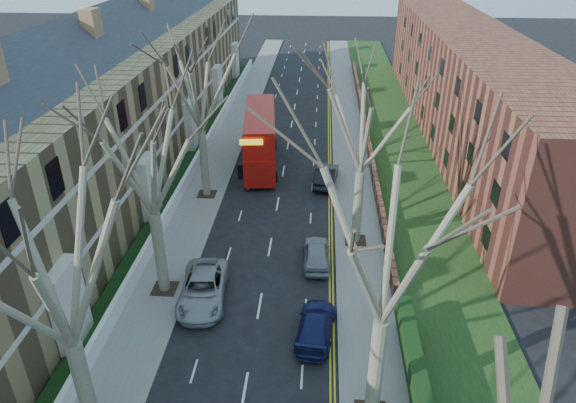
# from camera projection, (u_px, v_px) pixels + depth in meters

# --- Properties ---
(pavement_left) EXTENTS (3.00, 102.00, 0.12)m
(pavement_left) POSITION_uv_depth(u_px,v_px,m) (227.00, 143.00, 50.28)
(pavement_left) COLOR slate
(pavement_left) RESTS_ON ground
(pavement_right) EXTENTS (3.00, 102.00, 0.12)m
(pavement_right) POSITION_uv_depth(u_px,v_px,m) (350.00, 146.00, 49.58)
(pavement_right) COLOR slate
(pavement_right) RESTS_ON ground
(terrace_left) EXTENTS (9.70, 78.00, 13.60)m
(terrace_left) POSITION_uv_depth(u_px,v_px,m) (112.00, 114.00, 41.11)
(terrace_left) COLOR olive
(terrace_left) RESTS_ON ground
(flats_right) EXTENTS (13.97, 54.00, 10.00)m
(flats_right) POSITION_uv_depth(u_px,v_px,m) (469.00, 87.00, 50.08)
(flats_right) COLOR brown
(flats_right) RESTS_ON ground
(front_wall_left) EXTENTS (0.30, 78.00, 1.00)m
(front_wall_left) POSITION_uv_depth(u_px,v_px,m) (191.00, 172.00, 43.09)
(front_wall_left) COLOR white
(front_wall_left) RESTS_ON ground
(grass_verge_right) EXTENTS (6.00, 102.00, 0.06)m
(grass_verge_right) POSITION_uv_depth(u_px,v_px,m) (397.00, 146.00, 49.27)
(grass_verge_right) COLOR #1C3412
(grass_verge_right) RESTS_ON ground
(tree_left_mid) EXTENTS (10.50, 10.50, 14.71)m
(tree_left_mid) POSITION_uv_depth(u_px,v_px,m) (47.00, 249.00, 16.78)
(tree_left_mid) COLOR #6E674F
(tree_left_mid) RESTS_ON ground
(tree_left_far) EXTENTS (10.15, 10.15, 14.22)m
(tree_left_far) POSITION_uv_depth(u_px,v_px,m) (144.00, 144.00, 25.71)
(tree_left_far) COLOR #6E674F
(tree_left_far) RESTS_ON ground
(tree_left_dist) EXTENTS (10.50, 10.50, 14.71)m
(tree_left_dist) POSITION_uv_depth(u_px,v_px,m) (197.00, 76.00, 36.09)
(tree_left_dist) COLOR #6E674F
(tree_left_dist) RESTS_ON ground
(tree_right_mid) EXTENTS (10.50, 10.50, 14.71)m
(tree_right_mid) POSITION_uv_depth(u_px,v_px,m) (392.00, 229.00, 17.87)
(tree_right_mid) COLOR #6E674F
(tree_right_mid) RESTS_ON ground
(tree_right_far) EXTENTS (10.15, 10.15, 14.22)m
(tree_right_far) POSITION_uv_depth(u_px,v_px,m) (365.00, 110.00, 30.31)
(tree_right_far) COLOR #6E674F
(tree_right_far) RESTS_ON ground
(double_decker_bus) EXTENTS (3.68, 11.49, 4.71)m
(double_decker_bus) POSITION_uv_depth(u_px,v_px,m) (260.00, 139.00, 44.99)
(double_decker_bus) COLOR #AB110C
(double_decker_bus) RESTS_ON ground
(car_left_far) EXTENTS (2.95, 5.66, 1.52)m
(car_left_far) POSITION_uv_depth(u_px,v_px,m) (203.00, 289.00, 29.02)
(car_left_far) COLOR #97979C
(car_left_far) RESTS_ON ground
(car_right_near) EXTENTS (2.28, 4.64, 1.30)m
(car_right_near) POSITION_uv_depth(u_px,v_px,m) (316.00, 325.00, 26.54)
(car_right_near) COLOR #151A4C
(car_right_near) RESTS_ON ground
(car_right_mid) EXTENTS (1.81, 4.19, 1.41)m
(car_right_mid) POSITION_uv_depth(u_px,v_px,m) (316.00, 253.00, 32.24)
(car_right_mid) COLOR gray
(car_right_mid) RESTS_ON ground
(car_right_far) EXTENTS (2.18, 4.76, 1.51)m
(car_right_far) POSITION_uv_depth(u_px,v_px,m) (326.00, 175.00, 42.16)
(car_right_far) COLOR black
(car_right_far) RESTS_ON ground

